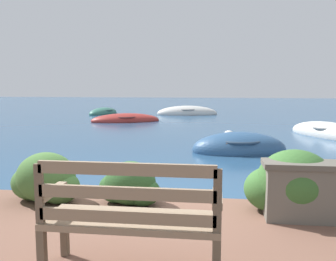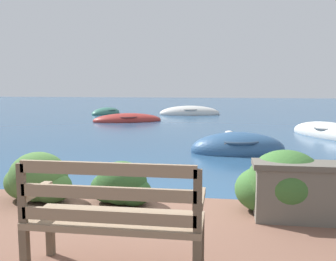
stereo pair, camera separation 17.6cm
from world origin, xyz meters
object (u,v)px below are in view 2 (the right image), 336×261
at_px(rowboat_distant, 190,113).
at_px(mooring_buoy, 229,136).
at_px(park_bench, 113,215).
at_px(rowboat_mid, 330,135).
at_px(rowboat_far, 127,120).
at_px(rowboat_nearest, 238,149).
at_px(rowboat_outer, 106,113).

bearing_deg(rowboat_distant, mooring_buoy, 93.69).
height_order(park_bench, rowboat_mid, park_bench).
distance_m(rowboat_far, rowboat_distant, 4.68).
height_order(rowboat_nearest, rowboat_mid, rowboat_nearest).
bearing_deg(mooring_buoy, rowboat_outer, 127.94).
bearing_deg(mooring_buoy, rowboat_nearest, -85.64).
relative_size(park_bench, mooring_buoy, 3.35).
height_order(rowboat_outer, mooring_buoy, rowboat_outer).
bearing_deg(rowboat_far, rowboat_distant, -142.76).
bearing_deg(rowboat_nearest, rowboat_distant, -87.01).
bearing_deg(mooring_buoy, park_bench, -96.51).
relative_size(rowboat_far, rowboat_outer, 1.33).
relative_size(rowboat_far, rowboat_distant, 0.96).
height_order(rowboat_nearest, rowboat_outer, rowboat_nearest).
xyz_separation_m(rowboat_distant, mooring_buoy, (1.98, -8.65, -0.01)).
bearing_deg(rowboat_mid, park_bench, 128.50).
distance_m(rowboat_mid, mooring_buoy, 3.34).
height_order(rowboat_far, rowboat_outer, rowboat_far).
height_order(rowboat_mid, mooring_buoy, rowboat_mid).
height_order(rowboat_outer, rowboat_distant, rowboat_distant).
xyz_separation_m(park_bench, rowboat_mid, (4.25, 9.83, -0.64)).
bearing_deg(rowboat_outer, rowboat_mid, -111.48).
bearing_deg(rowboat_distant, rowboat_outer, -8.00).
relative_size(rowboat_far, mooring_buoy, 8.08).
xyz_separation_m(park_bench, rowboat_outer, (-5.64, 17.52, -0.65)).
distance_m(rowboat_nearest, rowboat_mid, 4.42).
bearing_deg(rowboat_mid, rowboat_nearest, 108.32).
bearing_deg(rowboat_outer, mooring_buoy, -125.68).
height_order(rowboat_nearest, rowboat_far, rowboat_nearest).
bearing_deg(rowboat_far, mooring_buoy, 112.47).
bearing_deg(rowboat_far, rowboat_nearest, 102.26).
bearing_deg(rowboat_mid, rowboat_outer, 24.01).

